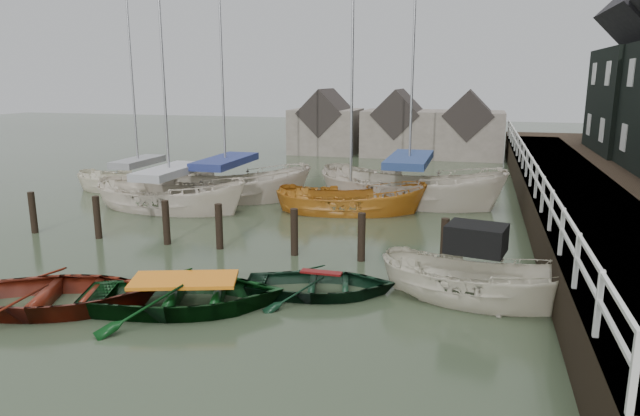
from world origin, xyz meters
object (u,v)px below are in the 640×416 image
(rowboat_red, at_px, (57,308))
(sailboat_d, at_px, (408,202))
(sailboat_b, at_px, (227,198))
(sailboat_c, at_px, (350,212))
(sailboat_a, at_px, (171,208))
(sailboat_e, at_px, (140,188))
(rowboat_green, at_px, (186,308))
(motorboat, at_px, (473,298))
(rowboat_dkgreen, at_px, (321,294))

(rowboat_red, bearing_deg, sailboat_d, -45.37)
(sailboat_b, bearing_deg, sailboat_c, -114.73)
(sailboat_a, height_order, sailboat_e, sailboat_a)
(rowboat_green, relative_size, sailboat_d, 0.37)
(rowboat_red, height_order, rowboat_green, rowboat_red)
(rowboat_green, bearing_deg, sailboat_b, 2.02)
(rowboat_green, distance_m, sailboat_e, 15.08)
(motorboat, relative_size, sailboat_a, 0.42)
(motorboat, xyz_separation_m, sailboat_a, (-11.69, 6.67, -0.03))
(rowboat_green, height_order, motorboat, motorboat)
(sailboat_a, xyz_separation_m, sailboat_c, (6.96, 1.46, -0.05))
(motorboat, height_order, sailboat_e, sailboat_e)
(motorboat, distance_m, sailboat_c, 9.40)
(motorboat, distance_m, sailboat_d, 10.78)
(rowboat_red, xyz_separation_m, sailboat_d, (6.28, 13.35, 0.06))
(rowboat_green, xyz_separation_m, motorboat, (6.26, 2.15, 0.09))
(sailboat_a, relative_size, sailboat_c, 1.07)
(sailboat_d, bearing_deg, rowboat_green, 176.81)
(rowboat_red, relative_size, motorboat, 0.97)
(sailboat_a, height_order, sailboat_d, sailboat_d)
(rowboat_dkgreen, bearing_deg, sailboat_d, -16.72)
(sailboat_c, relative_size, sailboat_e, 0.99)
(motorboat, bearing_deg, sailboat_a, 72.00)
(sailboat_c, distance_m, sailboat_e, 10.66)
(sailboat_d, bearing_deg, rowboat_red, 167.09)
(sailboat_e, bearing_deg, rowboat_red, -174.60)
(sailboat_b, bearing_deg, sailboat_a, 133.99)
(sailboat_b, bearing_deg, rowboat_dkgreen, -160.27)
(sailboat_b, bearing_deg, rowboat_green, -175.87)
(motorboat, relative_size, sailboat_b, 0.40)
(motorboat, distance_m, sailboat_b, 13.71)
(sailboat_e, bearing_deg, sailboat_c, -120.10)
(sailboat_a, distance_m, sailboat_d, 9.67)
(rowboat_green, distance_m, motorboat, 6.62)
(sailboat_b, distance_m, sailboat_c, 5.69)
(rowboat_dkgreen, distance_m, sailboat_a, 10.84)
(sailboat_b, height_order, sailboat_c, sailboat_b)
(rowboat_green, relative_size, sailboat_b, 0.37)
(rowboat_green, xyz_separation_m, sailboat_c, (1.53, 10.28, 0.01))
(sailboat_a, xyz_separation_m, sailboat_e, (-3.54, 3.30, 0.01))
(sailboat_a, height_order, sailboat_c, sailboat_a)
(sailboat_a, bearing_deg, rowboat_green, -143.91)
(rowboat_green, height_order, sailboat_c, sailboat_c)
(motorboat, height_order, sailboat_c, sailboat_c)
(rowboat_dkgreen, height_order, sailboat_a, sailboat_a)
(sailboat_e, bearing_deg, sailboat_d, -108.10)
(rowboat_green, bearing_deg, sailboat_e, 18.31)
(rowboat_red, relative_size, sailboat_e, 0.44)
(rowboat_green, relative_size, sailboat_e, 0.43)
(rowboat_red, height_order, sailboat_a, sailboat_a)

